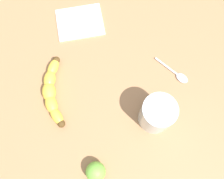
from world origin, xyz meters
The scene contains 6 objects.
wooden_tabletop centered at (0.00, 0.00, 1.50)cm, with size 120.00×120.00×3.00cm, color #A6774E.
banana centered at (-11.26, 7.28, 4.83)cm, with size 12.54×17.16×3.66cm.
smoothie_glass centered at (4.22, -16.12, 7.96)cm, with size 8.42×8.42×9.92cm.
lime_fruit centered at (-16.03, -16.00, 5.45)cm, with size 4.89×4.89×4.89cm, color #75C142.
teaspoon centered at (17.91, -12.84, 3.40)cm, with size 2.81×11.29×0.80cm.
folded_napkin centered at (8.60, 19.47, 3.30)cm, with size 13.68×10.97×0.60cm, color white.
Camera 1 is at (-12.79, -18.29, 67.89)cm, focal length 39.68 mm.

